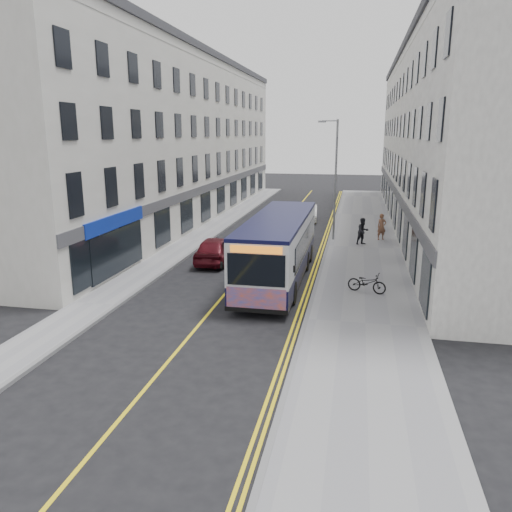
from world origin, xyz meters
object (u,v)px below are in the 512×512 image
at_px(pedestrian_far, 363,231).
at_px(car_white, 308,213).
at_px(city_bus, 279,246).
at_px(bicycle, 367,283).
at_px(pedestrian_near, 382,227).
at_px(streetlamp, 334,176).
at_px(car_maroon, 215,249).

distance_m(pedestrian_far, car_white, 9.77).
distance_m(city_bus, bicycle, 4.65).
relative_size(city_bus, pedestrian_near, 6.31).
bearing_deg(car_white, streetlamp, -77.11).
bearing_deg(pedestrian_far, car_maroon, -179.63).
bearing_deg(pedestrian_near, car_maroon, -164.64).
bearing_deg(bicycle, car_white, 30.43).
bearing_deg(bicycle, streetlamp, 27.70).
distance_m(city_bus, pedestrian_far, 9.71).
height_order(streetlamp, pedestrian_near, streetlamp).
bearing_deg(streetlamp, pedestrian_near, 9.13).
distance_m(pedestrian_near, car_white, 8.98).
xyz_separation_m(streetlamp, bicycle, (2.16, -11.39, -3.80)).
xyz_separation_m(pedestrian_far, car_maroon, (-8.17, -5.90, -0.23)).
bearing_deg(city_bus, car_white, 90.85).
xyz_separation_m(streetlamp, pedestrian_near, (3.25, 0.52, -3.38)).
bearing_deg(streetlamp, car_maroon, -130.95).
distance_m(pedestrian_far, car_maroon, 10.08).
relative_size(streetlamp, pedestrian_far, 4.65).
relative_size(streetlamp, car_maroon, 1.81).
height_order(city_bus, pedestrian_near, city_bus).
bearing_deg(bicycle, city_bus, 88.65).
distance_m(car_white, car_maroon, 15.12).
relative_size(bicycle, pedestrian_far, 1.02).
height_order(streetlamp, car_white, streetlamp).
xyz_separation_m(pedestrian_near, pedestrian_far, (-1.24, -1.73, -0.02)).
height_order(pedestrian_near, car_maroon, pedestrian_near).
bearing_deg(bicycle, pedestrian_near, 11.74).
height_order(streetlamp, city_bus, streetlamp).
distance_m(city_bus, pedestrian_near, 11.81).
bearing_deg(city_bus, car_maroon, 144.81).
height_order(streetlamp, pedestrian_far, streetlamp).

